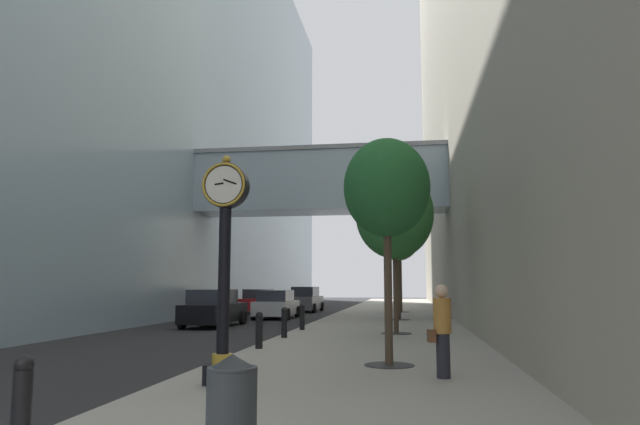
{
  "coord_description": "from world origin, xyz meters",
  "views": [
    {
      "loc": [
        4.46,
        -3.14,
        1.9
      ],
      "look_at": [
        1.02,
        19.75,
        4.8
      ],
      "focal_mm": 32.35,
      "sensor_mm": 36.0,
      "label": 1
    }
  ],
  "objects_px": {
    "street_tree_mid_far": "(398,235)",
    "trash_bin": "(232,405)",
    "bollard_fifth": "(284,322)",
    "car_red_near": "(259,301)",
    "car_silver_far": "(276,305)",
    "street_tree_mid_near": "(394,214)",
    "street_clock": "(224,256)",
    "bollard_nearest": "(22,401)",
    "bollard_fourth": "(259,329)",
    "pedestrian_walking": "(442,328)",
    "street_tree_near": "(387,189)",
    "street_tree_far": "(400,241)",
    "bollard_sixth": "(302,316)",
    "car_grey_trailing": "(306,300)",
    "bollard_third": "(221,341)",
    "car_black_mid": "(214,309)"
  },
  "relations": [
    {
      "from": "street_tree_mid_near",
      "to": "car_red_near",
      "type": "distance_m",
      "value": 19.75
    },
    {
      "from": "street_tree_far",
      "to": "car_grey_trailing",
      "type": "distance_m",
      "value": 8.0
    },
    {
      "from": "street_tree_near",
      "to": "street_tree_far",
      "type": "bearing_deg",
      "value": 90.0
    },
    {
      "from": "bollard_third",
      "to": "bollard_fourth",
      "type": "xyz_separation_m",
      "value": [
        0.0,
        3.35,
        0.0
      ]
    },
    {
      "from": "bollard_fourth",
      "to": "car_black_mid",
      "type": "height_order",
      "value": "car_black_mid"
    },
    {
      "from": "bollard_fifth",
      "to": "car_red_near",
      "type": "xyz_separation_m",
      "value": [
        -5.82,
        19.03,
        0.11
      ]
    },
    {
      "from": "bollard_third",
      "to": "street_tree_mid_near",
      "type": "bearing_deg",
      "value": 67.34
    },
    {
      "from": "bollard_fourth",
      "to": "bollard_fifth",
      "type": "height_order",
      "value": "same"
    },
    {
      "from": "street_clock",
      "to": "bollard_third",
      "type": "height_order",
      "value": "street_clock"
    },
    {
      "from": "street_tree_near",
      "to": "street_clock",
      "type": "bearing_deg",
      "value": -135.57
    },
    {
      "from": "bollard_third",
      "to": "pedestrian_walking",
      "type": "distance_m",
      "value": 4.89
    },
    {
      "from": "street_tree_mid_far",
      "to": "car_black_mid",
      "type": "bearing_deg",
      "value": -153.55
    },
    {
      "from": "trash_bin",
      "to": "car_red_near",
      "type": "bearing_deg",
      "value": 104.08
    },
    {
      "from": "bollard_nearest",
      "to": "car_red_near",
      "type": "bearing_deg",
      "value": 100.17
    },
    {
      "from": "bollard_nearest",
      "to": "car_grey_trailing",
      "type": "relative_size",
      "value": 0.23
    },
    {
      "from": "bollard_sixth",
      "to": "street_tree_mid_near",
      "type": "xyz_separation_m",
      "value": [
        3.68,
        -1.23,
        3.81
      ]
    },
    {
      "from": "street_clock",
      "to": "street_tree_mid_near",
      "type": "relative_size",
      "value": 0.69
    },
    {
      "from": "trash_bin",
      "to": "car_silver_far",
      "type": "bearing_deg",
      "value": 101.9
    },
    {
      "from": "bollard_nearest",
      "to": "bollard_fourth",
      "type": "height_order",
      "value": "same"
    },
    {
      "from": "street_tree_far",
      "to": "car_silver_far",
      "type": "bearing_deg",
      "value": -138.94
    },
    {
      "from": "bollard_third",
      "to": "street_tree_near",
      "type": "bearing_deg",
      "value": 7.69
    },
    {
      "from": "street_clock",
      "to": "bollard_nearest",
      "type": "height_order",
      "value": "street_clock"
    },
    {
      "from": "street_tree_near",
      "to": "car_red_near",
      "type": "relative_size",
      "value": 1.09
    },
    {
      "from": "pedestrian_walking",
      "to": "car_red_near",
      "type": "height_order",
      "value": "pedestrian_walking"
    },
    {
      "from": "bollard_sixth",
      "to": "car_silver_far",
      "type": "distance_m",
      "value": 9.94
    },
    {
      "from": "car_red_near",
      "to": "bollard_nearest",
      "type": "bearing_deg",
      "value": -79.83
    },
    {
      "from": "bollard_third",
      "to": "trash_bin",
      "type": "bearing_deg",
      "value": -70.84
    },
    {
      "from": "street_tree_mid_near",
      "to": "car_grey_trailing",
      "type": "xyz_separation_m",
      "value": [
        -6.63,
        18.88,
        -3.64
      ]
    },
    {
      "from": "bollard_nearest",
      "to": "street_tree_mid_near",
      "type": "height_order",
      "value": "street_tree_mid_near"
    },
    {
      "from": "bollard_fourth",
      "to": "street_tree_near",
      "type": "height_order",
      "value": "street_tree_near"
    },
    {
      "from": "street_tree_mid_far",
      "to": "trash_bin",
      "type": "distance_m",
      "value": 24.08
    },
    {
      "from": "bollard_fifth",
      "to": "bollard_sixth",
      "type": "relative_size",
      "value": 1.0
    },
    {
      "from": "car_black_mid",
      "to": "car_grey_trailing",
      "type": "distance_m",
      "value": 14.79
    },
    {
      "from": "pedestrian_walking",
      "to": "car_grey_trailing",
      "type": "height_order",
      "value": "pedestrian_walking"
    },
    {
      "from": "bollard_fourth",
      "to": "bollard_sixth",
      "type": "relative_size",
      "value": 1.0
    },
    {
      "from": "car_black_mid",
      "to": "car_silver_far",
      "type": "xyz_separation_m",
      "value": [
        1.43,
        6.46,
        -0.04
      ]
    },
    {
      "from": "bollard_sixth",
      "to": "trash_bin",
      "type": "distance_m",
      "value": 16.82
    },
    {
      "from": "bollard_nearest",
      "to": "bollard_sixth",
      "type": "bearing_deg",
      "value": 90.0
    },
    {
      "from": "street_clock",
      "to": "bollard_fourth",
      "type": "height_order",
      "value": "street_clock"
    },
    {
      "from": "bollard_fourth",
      "to": "pedestrian_walking",
      "type": "bearing_deg",
      "value": -43.06
    },
    {
      "from": "bollard_sixth",
      "to": "street_tree_far",
      "type": "height_order",
      "value": "street_tree_far"
    },
    {
      "from": "bollard_third",
      "to": "bollard_fourth",
      "type": "distance_m",
      "value": 3.35
    },
    {
      "from": "street_tree_mid_near",
      "to": "trash_bin",
      "type": "relative_size",
      "value": 5.73
    },
    {
      "from": "bollard_third",
      "to": "trash_bin",
      "type": "height_order",
      "value": "trash_bin"
    },
    {
      "from": "car_red_near",
      "to": "car_black_mid",
      "type": "distance_m",
      "value": 12.78
    },
    {
      "from": "pedestrian_walking",
      "to": "car_grey_trailing",
      "type": "distance_m",
      "value": 29.79
    },
    {
      "from": "street_tree_mid_near",
      "to": "street_tree_far",
      "type": "relative_size",
      "value": 1.05
    },
    {
      "from": "car_silver_far",
      "to": "bollard_fourth",
      "type": "bearing_deg",
      "value": -78.78
    },
    {
      "from": "street_tree_near",
      "to": "street_tree_mid_near",
      "type": "relative_size",
      "value": 0.85
    },
    {
      "from": "bollard_fifth",
      "to": "car_grey_trailing",
      "type": "relative_size",
      "value": 0.23
    }
  ]
}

